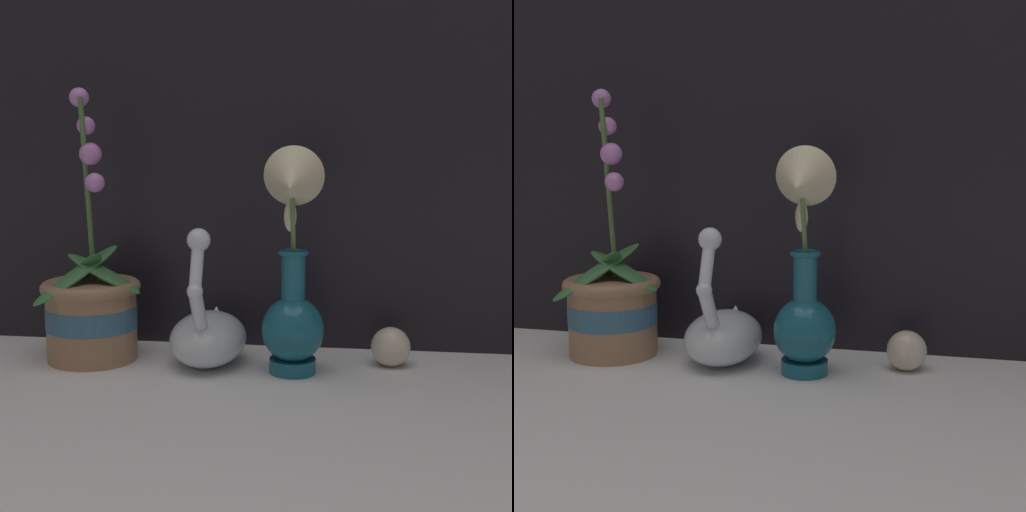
% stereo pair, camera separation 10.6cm
% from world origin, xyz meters
% --- Properties ---
extents(ground_plane, '(2.80, 2.80, 0.00)m').
position_xyz_m(ground_plane, '(0.00, 0.00, 0.00)').
color(ground_plane, white).
extents(orchid_potted_plant, '(0.17, 0.17, 0.42)m').
position_xyz_m(orchid_potted_plant, '(-0.23, 0.12, 0.08)').
color(orchid_potted_plant, '#9E7556').
rests_on(orchid_potted_plant, ground_plane).
extents(swan_figurine, '(0.12, 0.20, 0.22)m').
position_xyz_m(swan_figurine, '(-0.04, 0.12, 0.05)').
color(swan_figurine, silver).
rests_on(swan_figurine, ground_plane).
extents(blue_vase, '(0.09, 0.13, 0.33)m').
position_xyz_m(blue_vase, '(0.09, 0.08, 0.14)').
color(blue_vase, '#195B75').
rests_on(blue_vase, ground_plane).
extents(glass_sphere, '(0.06, 0.06, 0.06)m').
position_xyz_m(glass_sphere, '(0.24, 0.15, 0.03)').
color(glass_sphere, beige).
rests_on(glass_sphere, ground_plane).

